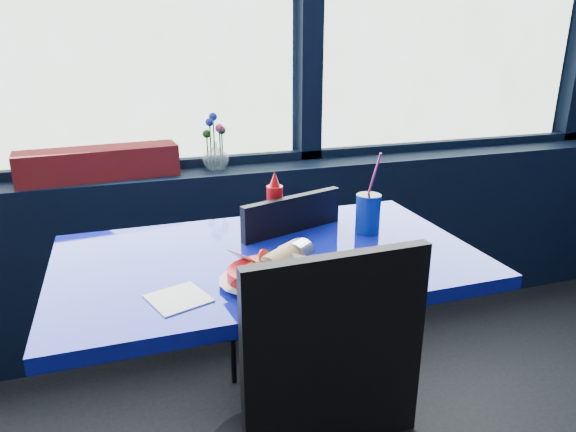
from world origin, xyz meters
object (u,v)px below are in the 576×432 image
at_px(soda_cup, 368,213).
at_px(chair_near_back, 292,285).
at_px(near_table, 269,309).
at_px(flower_vase, 215,153).
at_px(planter_box, 99,163).
at_px(food_basket, 272,270).
at_px(ketchup_bottle, 275,205).

bearing_deg(soda_cup, chair_near_back, 136.02).
bearing_deg(near_table, flower_vase, 89.13).
relative_size(chair_near_back, soda_cup, 3.25).
xyz_separation_m(near_table, chair_near_back, (0.16, 0.26, -0.07)).
xyz_separation_m(chair_near_back, planter_box, (-0.63, 0.60, 0.36)).
distance_m(food_basket, soda_cup, 0.46).
bearing_deg(chair_near_back, ketchup_bottle, 24.01).
bearing_deg(ketchup_bottle, planter_box, 128.79).
relative_size(chair_near_back, flower_vase, 3.55).
relative_size(ketchup_bottle, soda_cup, 0.74).
bearing_deg(chair_near_back, flower_vase, -94.33).
distance_m(near_table, soda_cup, 0.44).
bearing_deg(planter_box, food_basket, -72.92).
xyz_separation_m(chair_near_back, flower_vase, (-0.15, 0.60, 0.38)).
distance_m(planter_box, soda_cup, 1.14).
height_order(planter_box, food_basket, planter_box).
relative_size(flower_vase, ketchup_bottle, 1.24).
height_order(ketchup_bottle, soda_cup, soda_cup).
bearing_deg(ketchup_bottle, flower_vase, 95.38).
bearing_deg(planter_box, chair_near_back, -49.15).
bearing_deg(ketchup_bottle, food_basket, -108.14).
distance_m(flower_vase, soda_cup, 0.86).
height_order(near_table, soda_cup, soda_cup).
bearing_deg(planter_box, flower_vase, -5.29).
xyz_separation_m(chair_near_back, soda_cup, (0.19, -0.19, 0.32)).
bearing_deg(flower_vase, food_basket, -92.93).
relative_size(food_basket, soda_cup, 1.00).
xyz_separation_m(food_basket, ketchup_bottle, (0.12, 0.36, 0.06)).
bearing_deg(soda_cup, near_table, -168.73).
distance_m(near_table, flower_vase, 0.91).
xyz_separation_m(near_table, planter_box, (-0.47, 0.86, 0.29)).
xyz_separation_m(planter_box, soda_cup, (0.82, -0.79, -0.05)).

